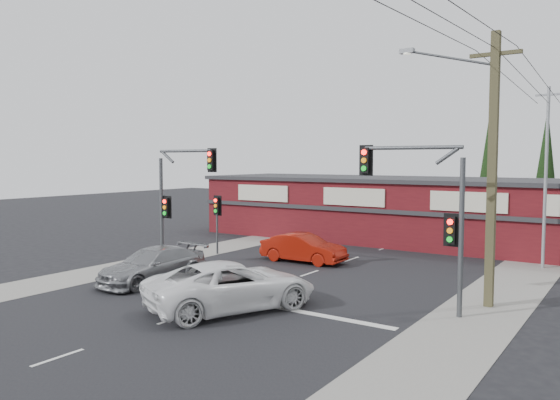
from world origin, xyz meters
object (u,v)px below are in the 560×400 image
Objects in this scene: silver_suv at (153,265)px; shop_building at (393,208)px; red_sedan at (303,248)px; white_suv at (232,285)px; utility_pole at (489,160)px.

shop_building reaches higher than silver_suv.
shop_building reaches higher than red_sedan.
white_suv is 9.58m from red_sedan.
white_suv reaches higher than red_sedan.
utility_pole is at bearing -110.93° from red_sedan.
white_suv is 5.79m from silver_suv.
shop_building is at bearing -59.85° from white_suv.
silver_suv is 14.54m from utility_pole.
utility_pole is (10.14, -3.65, 4.64)m from red_sedan.
red_sedan is at bearing 160.19° from utility_pole.
shop_building is (3.78, 18.16, 1.37)m from silver_suv.
white_suv is at bearing -165.22° from red_sedan.
silver_suv is at bearing -101.75° from shop_building.
white_suv is 10.39m from utility_pole.
red_sedan is (2.99, 7.82, -0.01)m from silver_suv.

